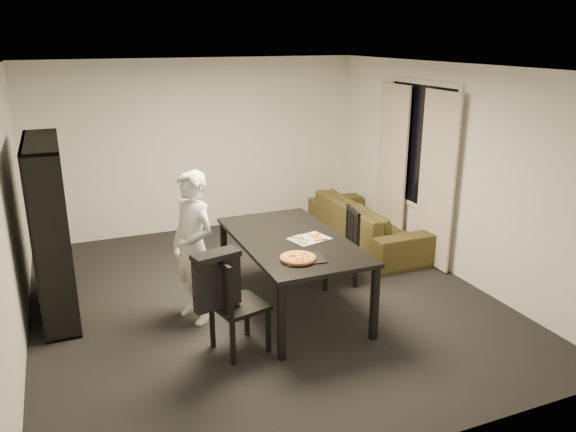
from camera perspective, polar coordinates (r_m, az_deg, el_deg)
name	(u,v)px	position (r m, az deg, el deg)	size (l,w,h in m)	color
room	(261,190)	(6.13, -2.80, 2.64)	(5.01, 5.51, 2.61)	black
window_pane	(420,146)	(7.75, 13.28, 6.94)	(0.02, 1.40, 1.60)	black
window_frame	(420,146)	(7.74, 13.24, 6.94)	(0.03, 1.52, 1.72)	white
curtain_left	(437,181)	(7.36, 14.87, 3.47)	(0.03, 0.70, 2.25)	beige
curtain_right	(392,164)	(8.19, 10.51, 5.19)	(0.03, 0.70, 2.25)	beige
bookshelf	(51,229)	(6.47, -22.91, -1.19)	(0.35, 1.50, 1.90)	black
dining_table	(292,245)	(6.06, 0.36, -2.95)	(1.10, 1.98, 0.82)	black
chair_left	(230,299)	(5.32, -5.87, -8.41)	(0.55, 0.55, 0.98)	black
chair_right	(344,241)	(6.83, 5.68, -2.54)	(0.51, 0.51, 0.94)	black
draped_jacket	(217,278)	(5.16, -7.25, -6.27)	(0.47, 0.29, 0.54)	black
person	(193,248)	(5.91, -9.59, -3.17)	(0.59, 0.39, 1.62)	white
baking_tray	(303,258)	(5.50, 1.54, -4.34)	(0.40, 0.32, 0.01)	black
pepperoni_pizza	(298,258)	(5.46, 1.01, -4.26)	(0.35, 0.35, 0.03)	#AA5F31
kitchen_towel	(310,239)	(6.02, 2.20, -2.33)	(0.40, 0.30, 0.01)	white
pizza_slices	(308,238)	(6.02, 2.08, -2.24)	(0.37, 0.31, 0.01)	#B58B38
sofa	(367,223)	(8.18, 8.07, -0.69)	(2.23, 0.87, 0.65)	#3C3118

